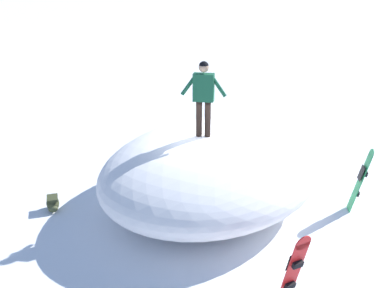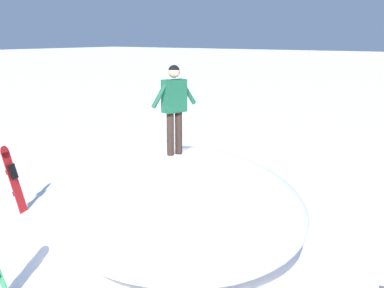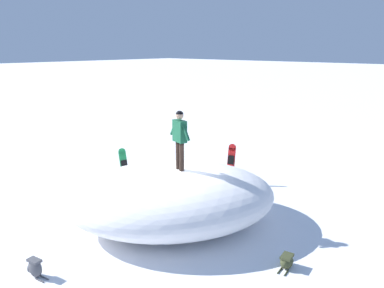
# 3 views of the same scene
# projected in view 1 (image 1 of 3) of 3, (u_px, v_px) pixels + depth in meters

# --- Properties ---
(ground) EXTENTS (240.00, 240.00, 0.00)m
(ground) POSITION_uv_depth(u_px,v_px,m) (216.00, 197.00, 12.03)
(ground) COLOR white
(snow_mound) EXTENTS (7.92, 7.66, 1.73)m
(snow_mound) POSITION_uv_depth(u_px,v_px,m) (213.00, 168.00, 11.54)
(snow_mound) COLOR white
(snow_mound) RESTS_ON ground
(snowboarder_standing) EXTENTS (0.37, 1.03, 1.74)m
(snowboarder_standing) POSITION_uv_depth(u_px,v_px,m) (204.00, 92.00, 10.73)
(snowboarder_standing) COLOR black
(snowboarder_standing) RESTS_ON snow_mound
(snowboard_primary_upright) EXTENTS (0.51, 0.44, 1.56)m
(snowboard_primary_upright) POSITION_uv_depth(u_px,v_px,m) (294.00, 270.00, 7.89)
(snowboard_primary_upright) COLOR red
(snowboard_primary_upright) RESTS_ON ground
(snowboard_secondary_upright) EXTENTS (0.37, 0.44, 1.57)m
(snowboard_secondary_upright) POSITION_uv_depth(u_px,v_px,m) (361.00, 179.00, 11.09)
(snowboard_secondary_upright) COLOR #1E8C47
(snowboard_secondary_upright) RESTS_ON ground
(backpack_near) EXTENTS (0.29, 0.62, 0.46)m
(backpack_near) POSITION_uv_depth(u_px,v_px,m) (206.00, 133.00, 15.67)
(backpack_near) COLOR #4C4C51
(backpack_near) RESTS_ON ground
(backpack_far) EXTENTS (0.66, 0.36, 0.34)m
(backpack_far) POSITION_uv_depth(u_px,v_px,m) (53.00, 203.00, 11.33)
(backpack_far) COLOR #383D23
(backpack_far) RESTS_ON ground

